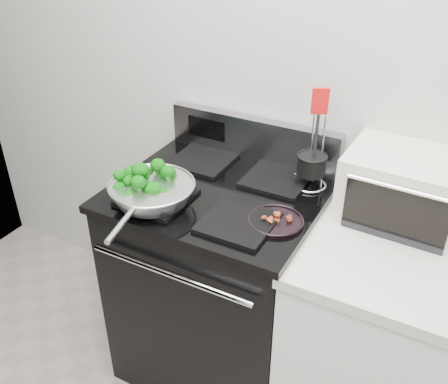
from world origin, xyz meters
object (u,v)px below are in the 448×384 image
Objects in this scene: gas_range at (220,280)px; toaster_oven at (407,188)px; skillet at (152,191)px; utensil_holder at (311,170)px; bacon_plate at (276,218)px.

toaster_oven reaches higher than gas_range.
skillet is 1.25× the size of utensil_holder.
gas_range is 2.81× the size of utensil_holder.
skillet is 1.15× the size of toaster_oven.
utensil_holder reaches higher than skillet.
bacon_plate is 0.48m from toaster_oven.
toaster_oven is at bearing 12.77° from skillet.
gas_range is 0.64m from utensil_holder.
gas_range is 5.77× the size of bacon_plate.
utensil_holder is (0.02, 0.29, 0.05)m from bacon_plate.
bacon_plate is (0.28, -0.10, 0.48)m from gas_range.
gas_range reaches higher than skillet.
utensil_holder is at bearing 27.43° from skillet.
utensil_holder reaches higher than gas_range.
bacon_plate is 0.49× the size of utensil_holder.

